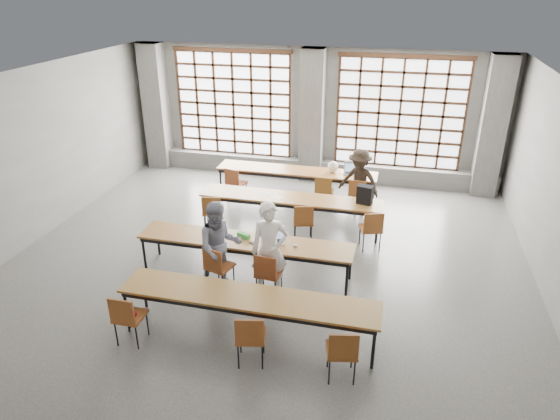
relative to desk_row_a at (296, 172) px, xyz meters
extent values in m
plane|color=#51514E|center=(0.12, -3.84, -0.66)|extent=(11.00, 11.00, 0.00)
plane|color=silver|center=(0.12, -3.84, 2.84)|extent=(11.00, 11.00, 0.00)
plane|color=#5B5B59|center=(0.12, 1.66, 1.09)|extent=(10.00, 0.00, 10.00)
plane|color=#5B5B59|center=(-4.88, -3.84, 1.09)|extent=(0.00, 11.00, 11.00)
cube|color=#50504E|center=(-4.38, 1.38, 1.09)|extent=(0.60, 0.55, 3.50)
cube|color=#50504E|center=(0.12, 1.38, 1.09)|extent=(0.60, 0.55, 3.50)
cube|color=#50504E|center=(4.62, 1.38, 1.09)|extent=(0.60, 0.55, 3.50)
cube|color=white|center=(-2.13, 1.64, 1.24)|extent=(3.20, 0.02, 2.80)
cube|color=black|center=(-2.13, 1.56, 1.24)|extent=(3.20, 0.05, 2.80)
cube|color=black|center=(-2.13, 1.56, -0.21)|extent=(3.32, 0.07, 0.10)
cube|color=black|center=(-2.13, 1.56, 2.69)|extent=(3.32, 0.07, 0.10)
cube|color=white|center=(2.37, 1.64, 1.24)|extent=(3.20, 0.02, 2.80)
cube|color=black|center=(2.37, 1.56, 1.24)|extent=(3.20, 0.05, 2.80)
cube|color=black|center=(2.37, 1.56, -0.21)|extent=(3.32, 0.07, 0.10)
cube|color=black|center=(2.37, 1.56, 2.69)|extent=(3.32, 0.07, 0.10)
cube|color=#50504E|center=(0.12, 1.46, -0.41)|extent=(9.80, 0.35, 0.50)
cube|color=brown|center=(0.00, 0.00, 0.05)|extent=(4.00, 0.70, 0.04)
cube|color=black|center=(0.00, 0.00, -0.01)|extent=(3.90, 0.64, 0.08)
cylinder|color=black|center=(-1.92, -0.29, -0.32)|extent=(0.05, 0.05, 0.69)
cylinder|color=black|center=(-1.92, 0.29, -0.32)|extent=(0.05, 0.05, 0.69)
cylinder|color=black|center=(1.92, -0.29, -0.32)|extent=(0.05, 0.05, 0.69)
cylinder|color=black|center=(1.92, 0.29, -0.32)|extent=(0.05, 0.05, 0.69)
cube|color=brown|center=(0.22, -1.69, 0.05)|extent=(4.00, 0.70, 0.04)
cube|color=black|center=(0.22, -1.69, -0.01)|extent=(3.90, 0.64, 0.08)
cylinder|color=black|center=(-1.70, -1.98, -0.32)|extent=(0.05, 0.05, 0.69)
cylinder|color=black|center=(-1.70, -1.40, -0.32)|extent=(0.05, 0.05, 0.69)
cylinder|color=black|center=(2.14, -1.98, -0.32)|extent=(0.05, 0.05, 0.69)
cylinder|color=black|center=(2.14, -1.40, -0.32)|extent=(0.05, 0.05, 0.69)
cube|color=brown|center=(-0.15, -3.81, 0.05)|extent=(4.00, 0.70, 0.04)
cube|color=black|center=(-0.15, -3.81, -0.01)|extent=(3.90, 0.64, 0.08)
cylinder|color=black|center=(-2.07, -4.10, -0.32)|extent=(0.05, 0.05, 0.69)
cylinder|color=black|center=(-2.07, -3.52, -0.32)|extent=(0.05, 0.05, 0.69)
cylinder|color=black|center=(1.77, -4.10, -0.32)|extent=(0.05, 0.05, 0.69)
cylinder|color=black|center=(1.77, -3.52, -0.32)|extent=(0.05, 0.05, 0.69)
cube|color=brown|center=(0.42, -5.49, 0.05)|extent=(4.00, 0.70, 0.04)
cube|color=black|center=(0.42, -5.49, -0.01)|extent=(3.90, 0.64, 0.08)
cylinder|color=black|center=(-1.50, -5.78, -0.32)|extent=(0.05, 0.05, 0.69)
cylinder|color=black|center=(-1.50, -5.20, -0.32)|extent=(0.05, 0.05, 0.69)
cylinder|color=black|center=(2.34, -5.78, -0.32)|extent=(0.05, 0.05, 0.69)
cylinder|color=black|center=(2.34, -5.20, -0.32)|extent=(0.05, 0.05, 0.69)
cube|color=brown|center=(-1.40, -0.55, -0.21)|extent=(0.51, 0.51, 0.04)
cube|color=brown|center=(-1.45, -0.74, 0.02)|extent=(0.39, 0.13, 0.40)
cylinder|color=black|center=(-1.40, -0.55, -0.44)|extent=(0.02, 0.02, 0.45)
cube|color=brown|center=(0.80, -0.55, -0.21)|extent=(0.42, 0.42, 0.04)
cube|color=brown|center=(0.80, -0.75, 0.02)|extent=(0.40, 0.03, 0.40)
cylinder|color=black|center=(0.80, -0.55, -0.44)|extent=(0.02, 0.02, 0.45)
cube|color=brown|center=(1.60, -0.55, -0.21)|extent=(0.45, 0.45, 0.04)
cube|color=brown|center=(1.59, -0.75, 0.02)|extent=(0.40, 0.06, 0.40)
cylinder|color=black|center=(1.60, -0.55, -0.44)|extent=(0.02, 0.02, 0.45)
cube|color=brown|center=(-1.38, -2.24, -0.21)|extent=(0.49, 0.49, 0.04)
cube|color=brown|center=(-1.34, -2.44, 0.02)|extent=(0.40, 0.11, 0.40)
cylinder|color=black|center=(-1.38, -2.24, -0.44)|extent=(0.02, 0.02, 0.45)
cube|color=brown|center=(0.62, -2.24, -0.21)|extent=(0.51, 0.51, 0.04)
cube|color=brown|center=(0.67, -2.44, 0.02)|extent=(0.40, 0.13, 0.40)
cylinder|color=black|center=(0.62, -2.24, -0.44)|extent=(0.02, 0.02, 0.45)
cube|color=brown|center=(2.02, -2.24, -0.21)|extent=(0.53, 0.53, 0.04)
cube|color=brown|center=(2.09, -2.43, 0.02)|extent=(0.39, 0.15, 0.40)
cylinder|color=black|center=(2.02, -2.24, -0.44)|extent=(0.02, 0.02, 0.45)
cube|color=brown|center=(-0.45, -4.36, -0.21)|extent=(0.52, 0.52, 0.04)
cube|color=brown|center=(-0.51, -4.55, 0.02)|extent=(0.39, 0.14, 0.40)
cylinder|color=black|center=(-0.45, -4.36, -0.44)|extent=(0.02, 0.02, 0.45)
cube|color=brown|center=(0.45, -4.36, -0.21)|extent=(0.45, 0.45, 0.04)
cube|color=brown|center=(0.43, -4.56, 0.02)|extent=(0.40, 0.06, 0.40)
cylinder|color=black|center=(0.45, -4.36, -0.44)|extent=(0.02, 0.02, 0.45)
cube|color=brown|center=(-1.28, -6.04, -0.21)|extent=(0.42, 0.42, 0.04)
cube|color=brown|center=(-1.28, -6.24, 0.02)|extent=(0.40, 0.03, 0.40)
cylinder|color=black|center=(-1.28, -6.04, -0.44)|extent=(0.02, 0.02, 0.45)
cube|color=brown|center=(0.62, -6.04, -0.21)|extent=(0.50, 0.50, 0.04)
cube|color=brown|center=(0.67, -6.23, 0.02)|extent=(0.40, 0.12, 0.40)
cylinder|color=black|center=(0.62, -6.04, -0.44)|extent=(0.02, 0.02, 0.45)
cube|color=brown|center=(1.92, -6.04, -0.21)|extent=(0.50, 0.50, 0.04)
cube|color=brown|center=(1.97, -6.23, 0.02)|extent=(0.40, 0.11, 0.40)
cylinder|color=black|center=(1.92, -6.04, -0.44)|extent=(0.02, 0.02, 0.45)
imported|color=white|center=(0.45, -4.31, 0.21)|extent=(0.74, 0.60, 1.75)
imported|color=#171E46|center=(-0.45, -4.31, 0.16)|extent=(1.01, 0.94, 1.65)
imported|color=black|center=(1.60, -0.50, 0.11)|extent=(1.13, 0.88, 1.55)
cube|color=#B7B7BC|center=(0.40, -3.76, 0.08)|extent=(0.40, 0.31, 0.02)
cube|color=black|center=(0.40, -3.77, 0.09)|extent=(0.33, 0.23, 0.00)
cube|color=#B7B7BC|center=(0.37, -3.62, 0.20)|extent=(0.37, 0.13, 0.26)
cube|color=#8BA8F1|center=(0.38, -3.63, 0.17)|extent=(0.31, 0.10, 0.21)
cube|color=#B3B3B8|center=(1.35, 0.05, 0.08)|extent=(0.39, 0.30, 0.02)
cube|color=black|center=(1.35, 0.04, 0.09)|extent=(0.32, 0.21, 0.00)
cube|color=#B3B3B8|center=(1.33, 0.19, 0.20)|extent=(0.37, 0.11, 0.26)
cube|color=#93C5FE|center=(1.34, 0.18, 0.17)|extent=(0.31, 0.08, 0.21)
ellipsoid|color=silver|center=(0.80, -3.83, 0.08)|extent=(0.11, 0.08, 0.04)
cube|color=green|center=(-0.20, -3.73, 0.11)|extent=(0.27, 0.18, 0.09)
cube|color=black|center=(0.03, -3.91, 0.07)|extent=(0.14, 0.11, 0.01)
cube|color=white|center=(-0.38, -1.64, 0.07)|extent=(0.34, 0.28, 0.00)
cube|color=white|center=(-0.08, -1.74, 0.07)|extent=(0.36, 0.33, 0.00)
cube|color=black|center=(1.82, -1.64, 0.27)|extent=(0.35, 0.26, 0.40)
ellipsoid|color=white|center=(0.90, 0.05, 0.21)|extent=(0.31, 0.27, 0.29)
cube|color=#A41415|center=(-1.28, -6.04, -0.16)|extent=(0.21, 0.10, 0.06)
camera|label=1|loc=(2.38, -11.46, 4.42)|focal=32.00mm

